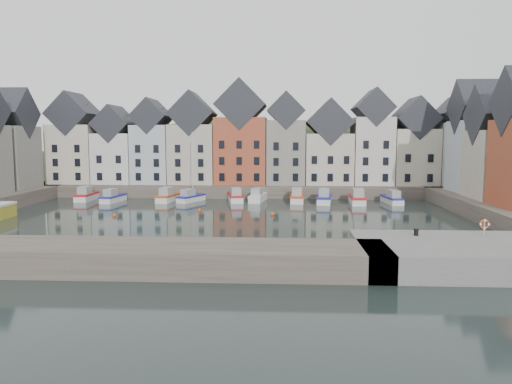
# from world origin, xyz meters

# --- Properties ---
(ground) EXTENTS (260.00, 260.00, 0.00)m
(ground) POSITION_xyz_m (0.00, 0.00, 0.00)
(ground) COLOR black
(ground) RESTS_ON ground
(far_quay) EXTENTS (90.00, 16.00, 2.00)m
(far_quay) POSITION_xyz_m (0.00, 30.00, 1.00)
(far_quay) COLOR #483F37
(far_quay) RESTS_ON ground
(near_quay) EXTENTS (18.00, 10.00, 2.00)m
(near_quay) POSITION_xyz_m (22.00, -20.00, 1.00)
(near_quay) COLOR #60605E
(near_quay) RESTS_ON ground
(near_wall) EXTENTS (50.00, 6.00, 2.00)m
(near_wall) POSITION_xyz_m (-10.00, -22.00, 1.00)
(near_wall) COLOR #483F37
(near_wall) RESTS_ON ground
(hillside) EXTENTS (153.60, 70.40, 64.00)m
(hillside) POSITION_xyz_m (0.02, 56.00, -17.96)
(hillside) COLOR #223219
(hillside) RESTS_ON ground
(far_terrace) EXTENTS (72.37, 8.16, 17.78)m
(far_terrace) POSITION_xyz_m (3.21, 28.00, 8.88)
(far_terrace) COLOR beige
(far_terrace) RESTS_ON far_quay
(right_terrace) EXTENTS (8.30, 24.25, 16.36)m
(right_terrace) POSITION_xyz_m (36.00, 8.07, 8.91)
(right_terrace) COLOR #ACB6BE
(right_terrace) RESTS_ON right_quay
(mooring_buoys) EXTENTS (20.50, 5.50, 0.50)m
(mooring_buoys) POSITION_xyz_m (-4.00, 5.33, 0.15)
(mooring_buoys) COLOR #BE4816
(mooring_buoys) RESTS_ON ground
(boat_a) EXTENTS (2.15, 6.61, 2.53)m
(boat_a) POSITION_xyz_m (-23.87, 18.95, 0.75)
(boat_a) COLOR silver
(boat_a) RESTS_ON ground
(boat_b) EXTENTS (2.61, 6.21, 2.31)m
(boat_b) POSITION_xyz_m (-19.04, 17.14, 0.69)
(boat_b) COLOR silver
(boat_b) RESTS_ON ground
(boat_c) EXTENTS (3.08, 6.82, 2.52)m
(boat_c) POSITION_xyz_m (-10.55, 18.24, 0.75)
(boat_c) COLOR silver
(boat_c) RESTS_ON ground
(boat_d) EXTENTS (3.98, 6.01, 11.05)m
(boat_d) POSITION_xyz_m (-7.06, 18.06, 0.72)
(boat_d) COLOR silver
(boat_d) RESTS_ON ground
(boat_e) EXTENTS (3.12, 6.67, 2.46)m
(boat_e) POSITION_xyz_m (-0.10, 18.84, 0.73)
(boat_e) COLOR silver
(boat_e) RESTS_ON ground
(boat_f) EXTENTS (2.83, 6.48, 2.41)m
(boat_f) POSITION_xyz_m (3.37, 18.89, 0.72)
(boat_f) COLOR silver
(boat_f) RESTS_ON ground
(boat_g) EXTENTS (2.30, 6.69, 2.54)m
(boat_g) POSITION_xyz_m (9.48, 18.60, 0.76)
(boat_g) COLOR silver
(boat_g) RESTS_ON ground
(boat_h) EXTENTS (2.87, 6.83, 2.54)m
(boat_h) POSITION_xyz_m (13.61, 17.46, 0.76)
(boat_h) COLOR silver
(boat_h) RESTS_ON ground
(boat_i) EXTENTS (2.39, 6.83, 2.59)m
(boat_i) POSITION_xyz_m (18.51, 16.98, 0.77)
(boat_i) COLOR silver
(boat_i) RESTS_ON ground
(boat_j) EXTENTS (2.54, 6.18, 2.31)m
(boat_j) POSITION_xyz_m (23.84, 17.49, 0.69)
(boat_j) COLOR silver
(boat_j) RESTS_ON ground
(mooring_bollard) EXTENTS (0.48, 0.48, 0.56)m
(mooring_bollard) POSITION_xyz_m (18.13, -17.47, 2.31)
(mooring_bollard) COLOR black
(mooring_bollard) RESTS_ON near_quay
(life_ring_post) EXTENTS (0.80, 0.17, 1.30)m
(life_ring_post) POSITION_xyz_m (23.79, -16.91, 2.86)
(life_ring_post) COLOR gray
(life_ring_post) RESTS_ON near_quay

